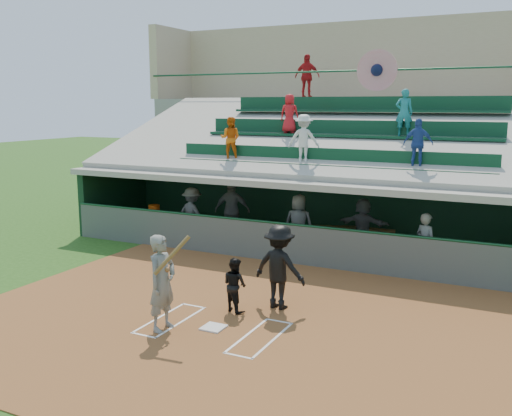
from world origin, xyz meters
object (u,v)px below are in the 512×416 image
at_px(home_plate, 213,327).
at_px(white_table, 155,225).
at_px(batter_at_plate, 162,282).
at_px(catcher, 235,285).
at_px(water_cooler, 154,210).

xyz_separation_m(home_plate, white_table, (-5.91, 6.22, 0.32)).
bearing_deg(white_table, home_plate, -60.39).
bearing_deg(home_plate, batter_at_plate, -151.52).
bearing_deg(catcher, home_plate, 116.03).
relative_size(home_plate, batter_at_plate, 0.22).
xyz_separation_m(batter_at_plate, white_table, (-5.04, 6.69, -0.62)).
height_order(batter_at_plate, white_table, batter_at_plate).
bearing_deg(home_plate, catcher, 94.10).
distance_m(home_plate, water_cooler, 8.59).
distance_m(home_plate, batter_at_plate, 1.36).
height_order(catcher, water_cooler, catcher).
distance_m(white_table, water_cooler, 0.50).
bearing_deg(batter_at_plate, catcher, 62.37).
distance_m(home_plate, white_table, 8.58).
relative_size(catcher, water_cooler, 3.11).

